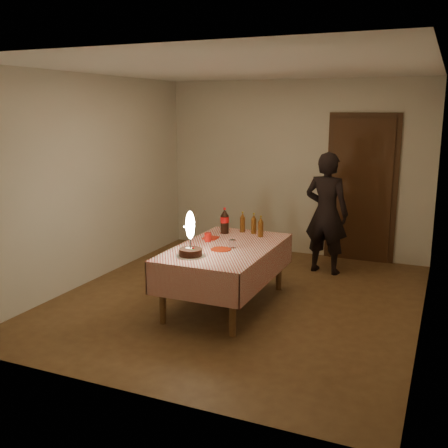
% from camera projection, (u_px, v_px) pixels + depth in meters
% --- Properties ---
extents(ground, '(4.00, 4.50, 0.01)m').
position_uv_depth(ground, '(238.00, 299.00, 6.12)').
color(ground, brown).
rests_on(ground, ground).
extents(room_shell, '(4.04, 4.54, 2.62)m').
position_uv_depth(room_shell, '(245.00, 157.00, 5.82)').
color(room_shell, beige).
rests_on(room_shell, ground).
extents(dining_table, '(1.02, 1.72, 0.69)m').
position_uv_depth(dining_table, '(226.00, 254.00, 5.81)').
color(dining_table, brown).
rests_on(dining_table, ground).
extents(birthday_cake, '(0.30, 0.30, 0.47)m').
position_uv_depth(birthday_cake, '(190.00, 243.00, 5.38)').
color(birthday_cake, white).
rests_on(birthday_cake, dining_table).
extents(red_plate, '(0.22, 0.22, 0.01)m').
position_uv_depth(red_plate, '(221.00, 249.00, 5.65)').
color(red_plate, '#B2250C').
rests_on(red_plate, dining_table).
extents(red_cup, '(0.08, 0.08, 0.10)m').
position_uv_depth(red_cup, '(208.00, 237.00, 6.00)').
color(red_cup, '#B0120C').
rests_on(red_cup, dining_table).
extents(clear_cup, '(0.07, 0.07, 0.09)m').
position_uv_depth(clear_cup, '(232.00, 244.00, 5.72)').
color(clear_cup, white).
rests_on(clear_cup, dining_table).
extents(napkin_stack, '(0.15, 0.15, 0.02)m').
position_uv_depth(napkin_stack, '(211.00, 238.00, 6.12)').
color(napkin_stack, red).
rests_on(napkin_stack, dining_table).
extents(cola_bottle, '(0.10, 0.10, 0.32)m').
position_uv_depth(cola_bottle, '(225.00, 221.00, 6.37)').
color(cola_bottle, black).
rests_on(cola_bottle, dining_table).
extents(amber_bottle_left, '(0.06, 0.06, 0.25)m').
position_uv_depth(amber_bottle_left, '(243.00, 222.00, 6.44)').
color(amber_bottle_left, '#58300F').
rests_on(amber_bottle_left, dining_table).
extents(amber_bottle_right, '(0.06, 0.06, 0.25)m').
position_uv_depth(amber_bottle_right, '(261.00, 227.00, 6.20)').
color(amber_bottle_right, '#58300F').
rests_on(amber_bottle_right, dining_table).
extents(amber_bottle_mid, '(0.06, 0.06, 0.25)m').
position_uv_depth(amber_bottle_mid, '(254.00, 224.00, 6.36)').
color(amber_bottle_mid, '#58300F').
rests_on(amber_bottle_mid, dining_table).
extents(photographer, '(0.65, 0.49, 1.63)m').
position_uv_depth(photographer, '(326.00, 213.00, 6.97)').
color(photographer, black).
rests_on(photographer, ground).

